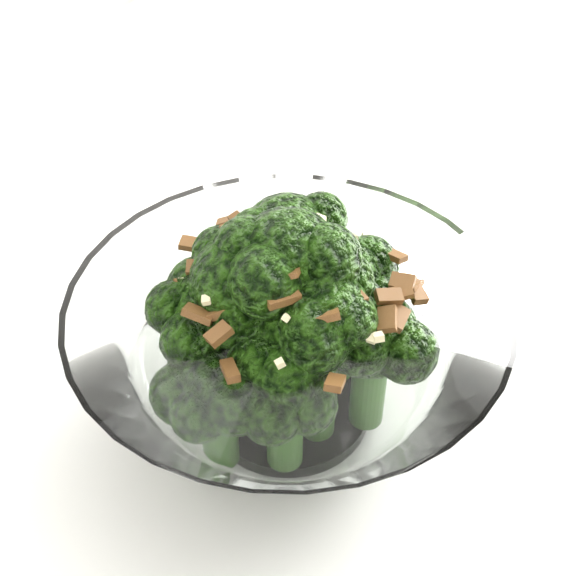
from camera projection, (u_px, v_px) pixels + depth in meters
table at (245, 459)px, 0.53m from camera, size 1.36×1.07×0.75m
broccoli_dish at (288, 345)px, 0.43m from camera, size 0.21×0.21×0.13m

